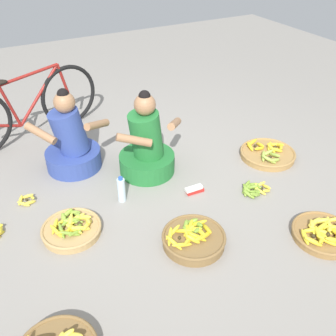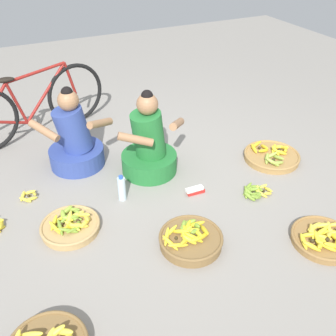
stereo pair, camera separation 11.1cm
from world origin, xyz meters
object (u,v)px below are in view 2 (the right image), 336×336
(banana_basket_mid_right, at_px, (71,225))
(vendor_woman_front, at_px, (149,147))
(banana_basket_front_right, at_px, (272,156))
(water_bottle, at_px, (122,188))
(loose_bananas_front_left, at_px, (255,192))
(banana_basket_mid_left, at_px, (323,238))
(banana_basket_back_center, at_px, (190,239))
(packet_carton_stack, at_px, (195,190))
(vendor_woman_behind, at_px, (75,142))
(bicycle_leaning, at_px, (33,105))
(loose_bananas_back_right, at_px, (29,196))

(banana_basket_mid_right, bearing_deg, vendor_woman_front, 29.13)
(banana_basket_front_right, height_order, water_bottle, water_bottle)
(vendor_woman_front, height_order, loose_bananas_front_left, vendor_woman_front)
(banana_basket_mid_left, bearing_deg, banana_basket_front_right, 71.09)
(banana_basket_mid_left, xyz_separation_m, water_bottle, (-1.18, 1.13, 0.07))
(banana_basket_mid_left, bearing_deg, water_bottle, 136.27)
(banana_basket_back_center, xyz_separation_m, banana_basket_front_right, (1.28, 0.68, -0.01))
(banana_basket_front_right, bearing_deg, packet_carton_stack, -171.01)
(banana_basket_mid_right, bearing_deg, vendor_woman_behind, 72.50)
(bicycle_leaning, height_order, banana_basket_mid_right, bicycle_leaning)
(bicycle_leaning, relative_size, banana_basket_mid_right, 3.57)
(bicycle_leaning, distance_m, loose_bananas_front_left, 2.45)
(vendor_woman_front, bearing_deg, vendor_woman_behind, 146.11)
(loose_bananas_back_right, height_order, water_bottle, water_bottle)
(loose_bananas_back_right, distance_m, packet_carton_stack, 1.45)
(banana_basket_back_center, xyz_separation_m, packet_carton_stack, (0.33, 0.53, -0.03))
(loose_bananas_back_right, xyz_separation_m, water_bottle, (0.73, -0.35, 0.09))
(vendor_woman_front, relative_size, loose_bananas_front_left, 2.95)
(banana_basket_mid_right, distance_m, loose_bananas_back_right, 0.60)
(packet_carton_stack, bearing_deg, bicycle_leaning, 122.95)
(bicycle_leaning, relative_size, banana_basket_mid_left, 3.46)
(banana_basket_front_right, height_order, packet_carton_stack, banana_basket_front_right)
(loose_bananas_front_left, bearing_deg, vendor_woman_front, 133.32)
(banana_basket_front_right, relative_size, loose_bananas_back_right, 3.26)
(banana_basket_front_right, bearing_deg, loose_bananas_front_left, -140.98)
(banana_basket_back_center, height_order, banana_basket_mid_right, banana_basket_back_center)
(loose_bananas_front_left, bearing_deg, banana_basket_mid_left, -80.91)
(vendor_woman_behind, bearing_deg, vendor_woman_front, -33.89)
(vendor_woman_front, distance_m, bicycle_leaning, 1.43)
(bicycle_leaning, xyz_separation_m, banana_basket_back_center, (0.74, -2.17, -0.30))
(loose_bananas_front_left, bearing_deg, banana_basket_front_right, 39.02)
(bicycle_leaning, bearing_deg, loose_bananas_back_right, -103.85)
(vendor_woman_front, height_order, water_bottle, vendor_woman_front)
(packet_carton_stack, bearing_deg, banana_basket_mid_left, -58.29)
(vendor_woman_behind, height_order, water_bottle, vendor_woman_behind)
(banana_basket_mid_left, bearing_deg, banana_basket_back_center, 155.69)
(vendor_woman_behind, bearing_deg, loose_bananas_front_left, -41.38)
(loose_bananas_back_right, bearing_deg, banana_basket_mid_right, -66.19)
(banana_basket_back_center, relative_size, banana_basket_mid_left, 1.01)
(bicycle_leaning, height_order, loose_bananas_back_right, bicycle_leaning)
(vendor_woman_behind, relative_size, banana_basket_back_center, 1.68)
(banana_basket_front_right, bearing_deg, vendor_woman_behind, 157.26)
(loose_bananas_back_right, bearing_deg, banana_basket_mid_left, -37.82)
(vendor_woman_front, relative_size, packet_carton_stack, 4.73)
(vendor_woman_behind, distance_m, banana_basket_front_right, 1.93)
(bicycle_leaning, relative_size, banana_basket_front_right, 2.99)
(banana_basket_mid_right, distance_m, loose_bananas_front_left, 1.58)
(vendor_woman_behind, bearing_deg, packet_carton_stack, -47.44)
(banana_basket_front_right, xyz_separation_m, banana_basket_mid_right, (-2.04, -0.14, 0.00))
(banana_basket_back_center, relative_size, packet_carton_stack, 2.77)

